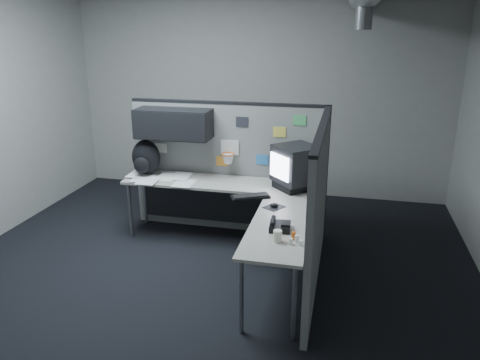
% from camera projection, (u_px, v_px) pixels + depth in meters
% --- Properties ---
extents(room, '(5.62, 5.62, 3.22)m').
position_uv_depth(room, '(261.00, 73.00, 4.06)').
color(room, black).
rests_on(room, ground).
extents(partition_back, '(2.44, 0.42, 1.63)m').
position_uv_depth(partition_back, '(213.00, 154.00, 5.71)').
color(partition_back, slate).
rests_on(partition_back, ground).
extents(partition_right, '(0.07, 2.23, 1.63)m').
position_uv_depth(partition_right, '(318.00, 206.00, 4.54)').
color(partition_right, slate).
rests_on(partition_right, ground).
extents(desk, '(2.31, 2.11, 0.73)m').
position_uv_depth(desk, '(235.00, 201.00, 5.26)').
color(desk, '#A39D94').
rests_on(desk, ground).
extents(monitor, '(0.61, 0.61, 0.49)m').
position_uv_depth(monitor, '(296.00, 167.00, 5.23)').
color(monitor, black).
rests_on(monitor, desk).
extents(keyboard, '(0.43, 0.32, 0.04)m').
position_uv_depth(keyboard, '(250.00, 197.00, 5.00)').
color(keyboard, black).
rests_on(keyboard, desk).
extents(mouse, '(0.24, 0.25, 0.04)m').
position_uv_depth(mouse, '(274.00, 206.00, 4.75)').
color(mouse, black).
rests_on(mouse, desk).
extents(phone, '(0.20, 0.22, 0.10)m').
position_uv_depth(phone, '(279.00, 226.00, 4.23)').
color(phone, black).
rests_on(phone, desk).
extents(bottles, '(0.12, 0.14, 0.07)m').
position_uv_depth(bottles, '(295.00, 239.00, 3.98)').
color(bottles, silver).
rests_on(bottles, desk).
extents(cup, '(0.08, 0.08, 0.11)m').
position_uv_depth(cup, '(278.00, 236.00, 3.99)').
color(cup, silver).
rests_on(cup, desk).
extents(papers, '(0.88, 0.58, 0.02)m').
position_uv_depth(papers, '(160.00, 178.00, 5.63)').
color(papers, white).
rests_on(papers, desk).
extents(backpack, '(0.42, 0.41, 0.44)m').
position_uv_depth(backpack, '(146.00, 158.00, 5.72)').
color(backpack, black).
rests_on(backpack, desk).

